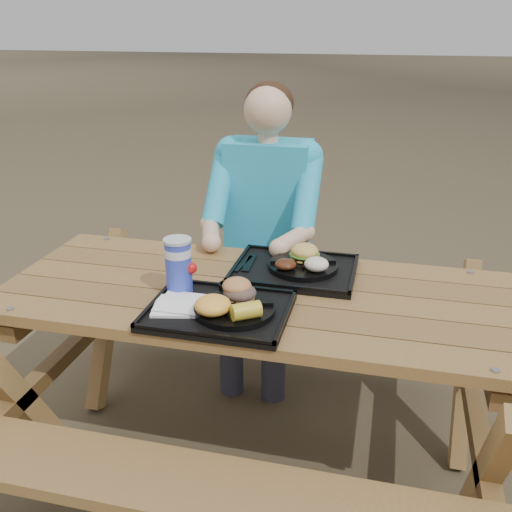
# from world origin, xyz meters

# --- Properties ---
(ground) EXTENTS (60.00, 60.00, 0.00)m
(ground) POSITION_xyz_m (0.00, 0.00, 0.00)
(ground) COLOR #999999
(ground) RESTS_ON ground
(picnic_table) EXTENTS (1.80, 1.49, 0.75)m
(picnic_table) POSITION_xyz_m (0.00, 0.00, 0.38)
(picnic_table) COLOR #999999
(picnic_table) RESTS_ON ground
(tray_near) EXTENTS (0.45, 0.35, 0.02)m
(tray_near) POSITION_xyz_m (-0.07, -0.21, 0.76)
(tray_near) COLOR black
(tray_near) RESTS_ON picnic_table
(tray_far) EXTENTS (0.45, 0.35, 0.02)m
(tray_far) POSITION_xyz_m (0.11, 0.17, 0.76)
(tray_far) COLOR black
(tray_far) RESTS_ON picnic_table
(plate_near) EXTENTS (0.26, 0.26, 0.02)m
(plate_near) POSITION_xyz_m (-0.02, -0.21, 0.78)
(plate_near) COLOR black
(plate_near) RESTS_ON tray_near
(plate_far) EXTENTS (0.26, 0.26, 0.02)m
(plate_far) POSITION_xyz_m (0.14, 0.18, 0.78)
(plate_far) COLOR black
(plate_far) RESTS_ON tray_far
(napkin_stack) EXTENTS (0.18, 0.18, 0.02)m
(napkin_stack) POSITION_xyz_m (-0.21, -0.22, 0.78)
(napkin_stack) COLOR white
(napkin_stack) RESTS_ON tray_near
(soda_cup) EXTENTS (0.09, 0.09, 0.18)m
(soda_cup) POSITION_xyz_m (-0.24, -0.11, 0.86)
(soda_cup) COLOR #172CB2
(soda_cup) RESTS_ON tray_near
(condiment_bbq) EXTENTS (0.05, 0.05, 0.03)m
(condiment_bbq) POSITION_xyz_m (-0.08, -0.08, 0.79)
(condiment_bbq) COLOR black
(condiment_bbq) RESTS_ON tray_near
(condiment_mustard) EXTENTS (0.05, 0.05, 0.03)m
(condiment_mustard) POSITION_xyz_m (-0.02, -0.08, 0.79)
(condiment_mustard) COLOR gold
(condiment_mustard) RESTS_ON tray_near
(sandwich) EXTENTS (0.10, 0.10, 0.10)m
(sandwich) POSITION_xyz_m (-0.02, -0.15, 0.84)
(sandwich) COLOR #C27E44
(sandwich) RESTS_ON plate_near
(mac_cheese) EXTENTS (0.11, 0.11, 0.06)m
(mac_cheese) POSITION_xyz_m (-0.07, -0.27, 0.82)
(mac_cheese) COLOR #FFBC43
(mac_cheese) RESTS_ON plate_near
(corn_cob) EXTENTS (0.12, 0.12, 0.05)m
(corn_cob) POSITION_xyz_m (0.04, -0.28, 0.82)
(corn_cob) COLOR gold
(corn_cob) RESTS_ON plate_near
(cutlery_far) EXTENTS (0.04, 0.16, 0.01)m
(cutlery_far) POSITION_xyz_m (-0.07, 0.18, 0.77)
(cutlery_far) COLOR black
(cutlery_far) RESTS_ON tray_far
(burger) EXTENTS (0.11, 0.11, 0.09)m
(burger) POSITION_xyz_m (0.14, 0.22, 0.84)
(burger) COLOR #E2B250
(burger) RESTS_ON plate_far
(baked_beans) EXTENTS (0.08, 0.08, 0.04)m
(baked_beans) POSITION_xyz_m (0.08, 0.12, 0.81)
(baked_beans) COLOR #4D210F
(baked_beans) RESTS_ON plate_far
(potato_salad) EXTENTS (0.09, 0.09, 0.05)m
(potato_salad) POSITION_xyz_m (0.19, 0.13, 0.81)
(potato_salad) COLOR silver
(potato_salad) RESTS_ON plate_far
(diner) EXTENTS (0.48, 0.84, 1.28)m
(diner) POSITION_xyz_m (-0.12, 0.72, 0.64)
(diner) COLOR teal
(diner) RESTS_ON ground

